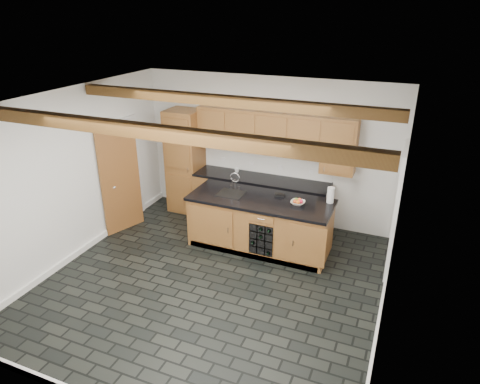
# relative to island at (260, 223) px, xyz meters

# --- Properties ---
(ground) EXTENTS (5.00, 5.00, 0.00)m
(ground) POSITION_rel_island_xyz_m (-0.31, -1.28, -0.46)
(ground) COLOR black
(ground) RESTS_ON ground
(room_shell) EXTENTS (5.01, 5.00, 5.00)m
(room_shell) POSITION_rel_island_xyz_m (-0.39, -0.75, 1.06)
(room_shell) COLOR white
(room_shell) RESTS_ON ground
(back_cabinetry) EXTENTS (3.65, 0.62, 2.20)m
(back_cabinetry) POSITION_rel_island_xyz_m (-0.68, 0.95, 0.51)
(back_cabinetry) COLOR olive
(back_cabinetry) RESTS_ON ground
(island) EXTENTS (2.48, 0.96, 0.93)m
(island) POSITION_rel_island_xyz_m (0.00, 0.00, 0.00)
(island) COLOR olive
(island) RESTS_ON ground
(faucet) EXTENTS (0.45, 0.40, 0.34)m
(faucet) POSITION_rel_island_xyz_m (-0.56, 0.05, 0.50)
(faucet) COLOR black
(faucet) RESTS_ON island
(kitchen_scale) EXTENTS (0.18, 0.12, 0.05)m
(kitchen_scale) POSITION_rel_island_xyz_m (0.26, 0.25, 0.49)
(kitchen_scale) COLOR black
(kitchen_scale) RESTS_ON island
(fruit_bowl) EXTENTS (0.24, 0.24, 0.06)m
(fruit_bowl) POSITION_rel_island_xyz_m (0.64, 0.04, 0.49)
(fruit_bowl) COLOR beige
(fruit_bowl) RESTS_ON island
(fruit_cluster) EXTENTS (0.16, 0.17, 0.07)m
(fruit_cluster) POSITION_rel_island_xyz_m (0.64, 0.04, 0.52)
(fruit_cluster) COLOR red
(fruit_cluster) RESTS_ON fruit_bowl
(paper_towel) EXTENTS (0.12, 0.12, 0.27)m
(paper_towel) POSITION_rel_island_xyz_m (1.11, 0.32, 0.60)
(paper_towel) COLOR white
(paper_towel) RESTS_ON island
(mug) EXTENTS (0.11, 0.11, 0.09)m
(mug) POSITION_rel_island_xyz_m (-0.87, 1.03, 0.51)
(mug) COLOR white
(mug) RESTS_ON back_cabinetry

